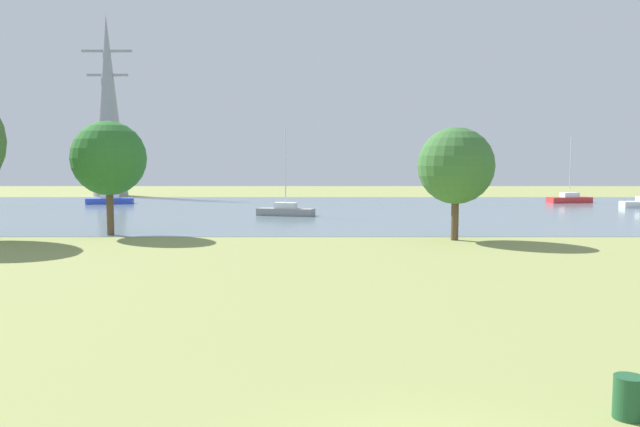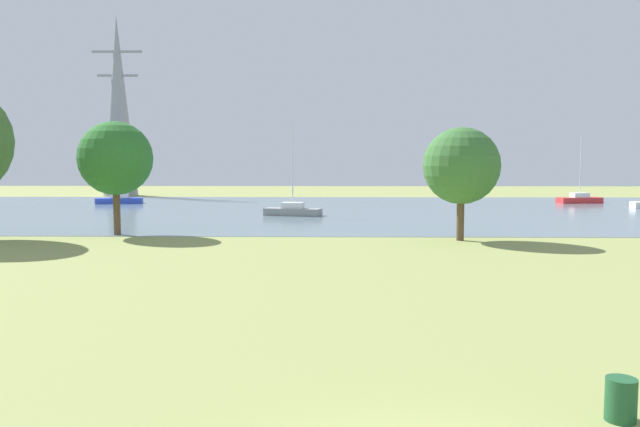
{
  "view_description": "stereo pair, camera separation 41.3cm",
  "coord_description": "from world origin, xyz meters",
  "px_view_note": "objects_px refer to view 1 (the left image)",
  "views": [
    {
      "loc": [
        -1.77,
        -8.58,
        4.81
      ],
      "look_at": [
        -1.83,
        16.52,
        2.63
      ],
      "focal_mm": 35.54,
      "sensor_mm": 36.0,
      "label": 1
    },
    {
      "loc": [
        -1.35,
        -8.58,
        4.81
      ],
      "look_at": [
        -1.83,
        16.52,
        2.63
      ],
      "focal_mm": 35.54,
      "sensor_mm": 36.0,
      "label": 2
    }
  ],
  "objects_px": {
    "sailboat_blue": "(112,200)",
    "sailboat_red": "(571,199)",
    "sailboat_gray": "(287,210)",
    "electricity_pylon": "(110,106)",
    "litter_bin": "(631,398)",
    "tree_mid_shore": "(457,166)",
    "tree_east_near": "(110,159)"
  },
  "relations": [
    {
      "from": "sailboat_blue",
      "to": "sailboat_gray",
      "type": "bearing_deg",
      "value": -35.49
    },
    {
      "from": "sailboat_gray",
      "to": "tree_mid_shore",
      "type": "bearing_deg",
      "value": -55.86
    },
    {
      "from": "tree_east_near",
      "to": "sailboat_blue",
      "type": "bearing_deg",
      "value": 108.4
    },
    {
      "from": "sailboat_gray",
      "to": "sailboat_red",
      "type": "distance_m",
      "value": 33.91
    },
    {
      "from": "litter_bin",
      "to": "tree_east_near",
      "type": "distance_m",
      "value": 34.17
    },
    {
      "from": "sailboat_red",
      "to": "sailboat_blue",
      "type": "bearing_deg",
      "value": -177.94
    },
    {
      "from": "litter_bin",
      "to": "sailboat_gray",
      "type": "xyz_separation_m",
      "value": [
        -8.63,
        41.78,
        0.07
      ]
    },
    {
      "from": "sailboat_blue",
      "to": "tree_mid_shore",
      "type": "relative_size",
      "value": 0.86
    },
    {
      "from": "sailboat_red",
      "to": "electricity_pylon",
      "type": "distance_m",
      "value": 56.84
    },
    {
      "from": "sailboat_gray",
      "to": "litter_bin",
      "type": "bearing_deg",
      "value": -78.33
    },
    {
      "from": "tree_east_near",
      "to": "tree_mid_shore",
      "type": "distance_m",
      "value": 21.27
    },
    {
      "from": "sailboat_gray",
      "to": "sailboat_red",
      "type": "bearing_deg",
      "value": 27.44
    },
    {
      "from": "litter_bin",
      "to": "sailboat_red",
      "type": "bearing_deg",
      "value": 69.5
    },
    {
      "from": "litter_bin",
      "to": "tree_mid_shore",
      "type": "relative_size",
      "value": 0.12
    },
    {
      "from": "litter_bin",
      "to": "tree_east_near",
      "type": "relative_size",
      "value": 0.11
    },
    {
      "from": "sailboat_blue",
      "to": "tree_mid_shore",
      "type": "height_order",
      "value": "tree_mid_shore"
    },
    {
      "from": "sailboat_blue",
      "to": "sailboat_gray",
      "type": "relative_size",
      "value": 0.75
    },
    {
      "from": "tree_mid_shore",
      "to": "litter_bin",
      "type": "bearing_deg",
      "value": -94.95
    },
    {
      "from": "sailboat_blue",
      "to": "sailboat_red",
      "type": "distance_m",
      "value": 49.54
    },
    {
      "from": "sailboat_blue",
      "to": "electricity_pylon",
      "type": "distance_m",
      "value": 18.96
    },
    {
      "from": "sailboat_gray",
      "to": "tree_east_near",
      "type": "height_order",
      "value": "sailboat_gray"
    },
    {
      "from": "sailboat_red",
      "to": "litter_bin",
      "type": "bearing_deg",
      "value": -110.5
    },
    {
      "from": "sailboat_blue",
      "to": "tree_east_near",
      "type": "distance_m",
      "value": 29.31
    },
    {
      "from": "sailboat_red",
      "to": "electricity_pylon",
      "type": "bearing_deg",
      "value": 166.66
    },
    {
      "from": "sailboat_gray",
      "to": "electricity_pylon",
      "type": "height_order",
      "value": "electricity_pylon"
    },
    {
      "from": "litter_bin",
      "to": "electricity_pylon",
      "type": "bearing_deg",
      "value": 115.01
    },
    {
      "from": "tree_mid_shore",
      "to": "electricity_pylon",
      "type": "height_order",
      "value": "electricity_pylon"
    },
    {
      "from": "sailboat_red",
      "to": "tree_mid_shore",
      "type": "relative_size",
      "value": 1.08
    },
    {
      "from": "sailboat_red",
      "to": "tree_mid_shore",
      "type": "bearing_deg",
      "value": -121.29
    },
    {
      "from": "tree_mid_shore",
      "to": "electricity_pylon",
      "type": "xyz_separation_m",
      "value": [
        -35.02,
        44.51,
        7.13
      ]
    },
    {
      "from": "sailboat_gray",
      "to": "sailboat_red",
      "type": "relative_size",
      "value": 1.06
    },
    {
      "from": "litter_bin",
      "to": "sailboat_gray",
      "type": "bearing_deg",
      "value": 101.67
    }
  ]
}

